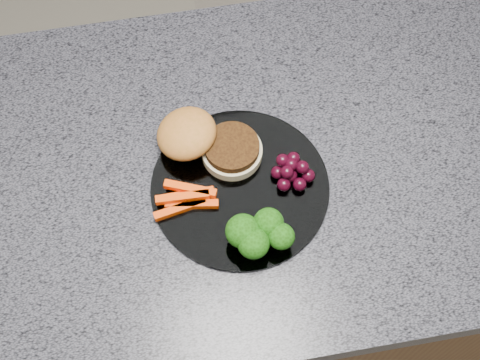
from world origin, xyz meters
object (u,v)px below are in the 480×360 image
object	(u,v)px
plate	(240,187)
grape_bunch	(292,170)
island_cabinet	(257,264)
burger	(203,141)

from	to	relation	value
plate	grape_bunch	size ratio (longest dim) A/B	4.13
island_cabinet	plate	xyz separation A→B (m)	(-0.04, -0.04, 0.47)
island_cabinet	plate	world-z (taller)	plate
plate	burger	size ratio (longest dim) A/B	1.47
burger	plate	bearing A→B (deg)	-39.13
island_cabinet	grape_bunch	size ratio (longest dim) A/B	19.07
burger	island_cabinet	bearing A→B (deg)	1.14
burger	grape_bunch	bearing A→B (deg)	-9.26
island_cabinet	grape_bunch	xyz separation A→B (m)	(0.03, -0.04, 0.49)
island_cabinet	burger	size ratio (longest dim) A/B	6.78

